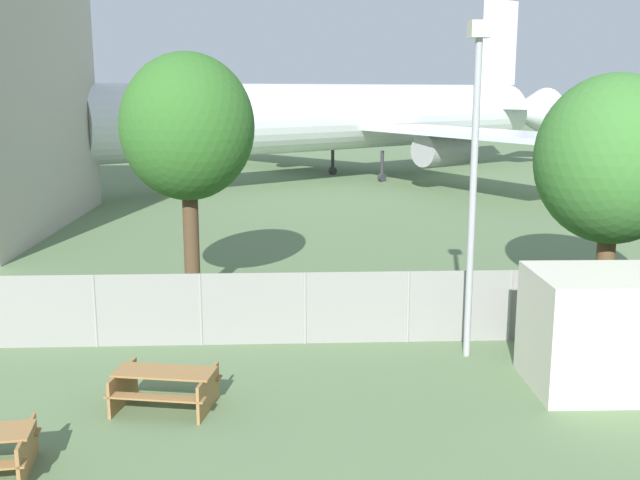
{
  "coord_description": "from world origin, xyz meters",
  "views": [
    {
      "loc": [
        -0.46,
        -7.15,
        6.18
      ],
      "look_at": [
        0.51,
        13.47,
        2.0
      ],
      "focal_mm": 42.0,
      "sensor_mm": 36.0,
      "label": 1
    }
  ],
  "objects": [
    {
      "name": "picnic_bench_open_grass",
      "position": [
        -2.86,
        6.82,
        0.48
      ],
      "size": [
        2.17,
        1.73,
        0.76
      ],
      "rotation": [
        0.0,
        0.0,
        -0.18
      ],
      "color": "olive",
      "rests_on": "ground"
    },
    {
      "name": "tree_near_hangar",
      "position": [
        -3.22,
        14.41,
        5.09
      ],
      "size": [
        3.81,
        3.81,
        7.22
      ],
      "color": "#4C3823",
      "rests_on": "ground"
    },
    {
      "name": "perimeter_fence",
      "position": [
        0.0,
        10.47,
        0.9
      ],
      "size": [
        56.07,
        0.07,
        1.81
      ],
      "color": "gray",
      "rests_on": "ground"
    },
    {
      "name": "light_mast",
      "position": [
        3.78,
        9.44,
        4.67
      ],
      "size": [
        0.44,
        0.44,
        7.63
      ],
      "color": "#99999E",
      "rests_on": "ground"
    },
    {
      "name": "tree_behind_benches",
      "position": [
        8.81,
        13.58,
        4.21
      ],
      "size": [
        4.38,
        4.38,
        6.64
      ],
      "color": "brown",
      "rests_on": "ground"
    },
    {
      "name": "airplane",
      "position": [
        3.47,
        44.54,
        4.23
      ],
      "size": [
        39.91,
        32.82,
        13.12
      ],
      "rotation": [
        0.0,
        0.0,
        -2.52
      ],
      "color": "silver",
      "rests_on": "ground"
    }
  ]
}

